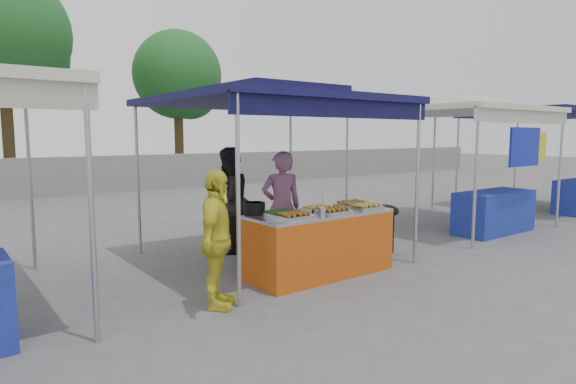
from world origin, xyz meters
TOP-DOWN VIEW (x-y plane):
  - ground_plane at (0.00, 0.00)m, footprint 80.00×80.00m
  - back_wall at (0.00, 11.00)m, footprint 40.00×0.25m
  - main_canopy at (0.00, 0.97)m, footprint 3.20×3.20m
  - neighbor_stall_right at (4.50, 0.57)m, footprint 3.20×3.20m
  - neighbor_stall_far at (8.50, 0.57)m, footprint 3.20×3.20m
  - tree_1 at (-1.77, 13.09)m, footprint 4.16×4.16m
  - tree_2 at (4.28, 13.39)m, footprint 3.54×3.48m
  - vendor_table at (0.00, -0.10)m, footprint 2.00×0.80m
  - food_tray_fl at (-0.60, -0.33)m, footprint 0.42×0.30m
  - food_tray_fm at (0.03, -0.34)m, footprint 0.42×0.30m
  - food_tray_fr at (0.62, -0.34)m, footprint 0.42×0.30m
  - food_tray_bl at (-0.61, -0.05)m, footprint 0.42×0.30m
  - food_tray_bm at (0.03, 0.01)m, footprint 0.42×0.30m
  - food_tray_br at (0.66, -0.03)m, footprint 0.42×0.30m
  - cooking_pot at (-0.81, 0.24)m, footprint 0.27×0.27m
  - skewer_cup at (-0.21, -0.39)m, footprint 0.09×0.09m
  - wok_burner at (1.66, 0.24)m, footprint 0.46×0.46m
  - crate_left at (-0.46, 0.43)m, footprint 0.49×0.35m
  - crate_right at (0.41, 0.58)m, footprint 0.55×0.39m
  - crate_stacked at (0.41, 0.58)m, footprint 0.53×0.37m
  - vendor_woman at (-0.03, 0.72)m, footprint 0.70×0.58m
  - helper_man at (-0.35, 1.70)m, footprint 0.97×0.86m
  - customer_person at (-1.71, -0.39)m, footprint 0.85×0.91m

SIDE VIEW (x-z plane):
  - ground_plane at x=0.00m, z-range 0.00..0.00m
  - crate_left at x=-0.46m, z-range 0.00..0.30m
  - crate_right at x=0.41m, z-range 0.00..0.33m
  - vendor_table at x=0.00m, z-range 0.00..0.85m
  - wok_burner at x=1.66m, z-range 0.07..0.84m
  - crate_stacked at x=0.41m, z-range 0.33..0.65m
  - back_wall at x=0.00m, z-range 0.00..1.20m
  - customer_person at x=-1.71m, z-range 0.00..1.50m
  - vendor_woman at x=-0.03m, z-range 0.00..1.63m
  - helper_man at x=-0.35m, z-range 0.00..1.68m
  - food_tray_fl at x=-0.60m, z-range 0.85..0.92m
  - food_tray_fm at x=0.03m, z-range 0.85..0.92m
  - food_tray_fr at x=0.62m, z-range 0.85..0.92m
  - food_tray_bl at x=-0.61m, z-range 0.85..0.92m
  - food_tray_bm at x=0.03m, z-range 0.85..0.92m
  - food_tray_br at x=0.66m, z-range 0.85..0.92m
  - skewer_cup at x=-0.21m, z-range 0.85..0.96m
  - cooking_pot at x=-0.81m, z-range 0.85..1.01m
  - neighbor_stall_right at x=4.50m, z-range 0.32..2.89m
  - neighbor_stall_far at x=8.50m, z-range 0.32..2.89m
  - main_canopy at x=0.00m, z-range 1.08..3.65m
  - tree_2 at x=4.28m, z-range 1.10..7.08m
  - tree_1 at x=-1.77m, z-range 1.32..8.46m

